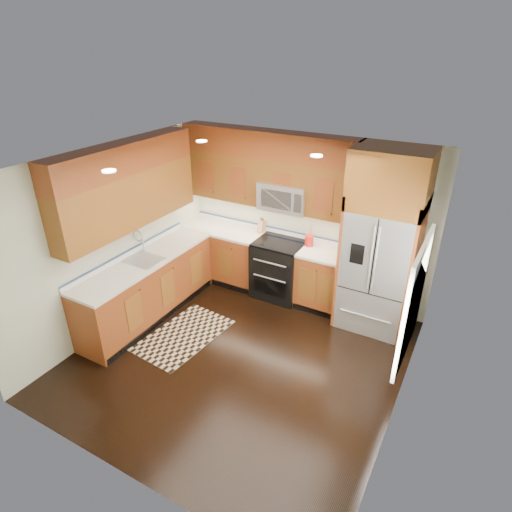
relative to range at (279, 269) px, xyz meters
The scene contains 16 objects.
ground 1.75m from the range, 81.47° to the right, with size 4.00×4.00×0.00m, color black.
wall_back 0.93m from the range, 53.04° to the left, with size 4.00×0.02×2.60m, color silver.
wall_left 2.56m from the range, 136.38° to the right, with size 0.02×4.00×2.60m, color silver.
wall_right 2.92m from the range, 36.55° to the right, with size 0.02×4.00×2.60m, color silver.
window 2.83m from the range, 33.39° to the right, with size 0.04×1.10×1.30m.
base_cabinets 1.25m from the range, 141.90° to the right, with size 2.85×3.00×0.90m.
countertop 1.16m from the range, 142.09° to the right, with size 2.86×3.01×0.04m.
upper_cabinets 1.89m from the range, 147.22° to the right, with size 2.85×3.00×1.15m.
range is the anchor object (origin of this frame).
microwave 1.20m from the range, 90.19° to the left, with size 0.76×0.40×0.42m.
refrigerator 1.76m from the range, ahead, with size 0.98×0.75×2.60m.
sink_faucet 2.13m from the range, 135.87° to the right, with size 0.54×0.44×0.37m.
rug 1.85m from the range, 112.50° to the right, with size 0.82×1.36×0.01m, color black.
knife_block 0.76m from the range, 151.97° to the left, with size 0.11×0.14×0.25m.
utensil_crock 0.75m from the range, 15.66° to the left, with size 0.15×0.15×0.36m.
cutting_board 1.14m from the range, 15.23° to the left, with size 0.27×0.27×0.02m, color brown.
Camera 1 is at (2.35, -3.78, 3.79)m, focal length 30.00 mm.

